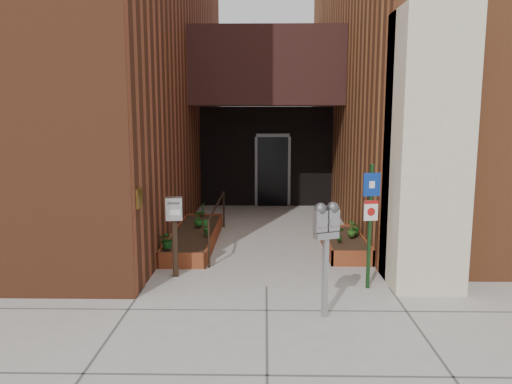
{
  "coord_description": "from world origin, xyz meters",
  "views": [
    {
      "loc": [
        -0.03,
        -7.8,
        2.8
      ],
      "look_at": [
        -0.2,
        1.8,
        1.28
      ],
      "focal_mm": 35.0,
      "sensor_mm": 36.0,
      "label": 1
    }
  ],
  "objects": [
    {
      "name": "payment_dropbox",
      "position": [
        -1.57,
        0.5,
        1.0
      ],
      "size": [
        0.3,
        0.24,
        1.39
      ],
      "color": "black",
      "rests_on": "ground"
    },
    {
      "name": "handrail",
      "position": [
        -1.05,
        2.65,
        0.75
      ],
      "size": [
        0.04,
        3.34,
        0.9
      ],
      "color": "black",
      "rests_on": "ground"
    },
    {
      "name": "planter_left",
      "position": [
        -1.55,
        2.7,
        0.13
      ],
      "size": [
        0.9,
        3.6,
        0.3
      ],
      "color": "maroon",
      "rests_on": "ground"
    },
    {
      "name": "ground",
      "position": [
        0.0,
        0.0,
        0.0
      ],
      "size": [
        80.0,
        80.0,
        0.0
      ],
      "primitive_type": "plane",
      "color": "#9E9991",
      "rests_on": "ground"
    },
    {
      "name": "shrub_right_a",
      "position": [
        1.75,
        2.17,
        0.46
      ],
      "size": [
        0.23,
        0.23,
        0.32
      ],
      "primitive_type": "imported",
      "rotation": [
        0.0,
        0.0,
        1.23
      ],
      "color": "#285719",
      "rests_on": "planter_right"
    },
    {
      "name": "shrub_left_a",
      "position": [
        -1.85,
        1.23,
        0.47
      ],
      "size": [
        0.37,
        0.37,
        0.34
      ],
      "primitive_type": "imported",
      "rotation": [
        0.0,
        0.0,
        0.2
      ],
      "color": "#175119",
      "rests_on": "planter_left"
    },
    {
      "name": "sign_post",
      "position": [
        1.64,
        -0.04,
        1.24
      ],
      "size": [
        0.27,
        0.09,
        2.02
      ],
      "color": "#133615",
      "rests_on": "ground"
    },
    {
      "name": "parking_meter",
      "position": [
        0.8,
        -1.2,
        1.25
      ],
      "size": [
        0.37,
        0.26,
        1.62
      ],
      "color": "#949396",
      "rests_on": "ground"
    },
    {
      "name": "planter_right",
      "position": [
        1.6,
        2.2,
        0.13
      ],
      "size": [
        0.8,
        2.2,
        0.3
      ],
      "color": "maroon",
      "rests_on": "ground"
    },
    {
      "name": "shrub_left_d",
      "position": [
        -1.58,
        4.3,
        0.46
      ],
      "size": [
        0.21,
        0.21,
        0.32
      ],
      "primitive_type": "imported",
      "rotation": [
        0.0,
        0.0,
        5.0
      ],
      "color": "#23601B",
      "rests_on": "planter_left"
    },
    {
      "name": "shrub_right_b",
      "position": [
        1.44,
        1.77,
        0.46
      ],
      "size": [
        0.23,
        0.23,
        0.31
      ],
      "primitive_type": "imported",
      "rotation": [
        0.0,
        0.0,
        2.61
      ],
      "color": "#1A4F16",
      "rests_on": "planter_right"
    },
    {
      "name": "shrub_left_b",
      "position": [
        -1.25,
        2.29,
        0.46
      ],
      "size": [
        0.25,
        0.25,
        0.32
      ],
      "primitive_type": "imported",
      "rotation": [
        0.0,
        0.0,
        2.35
      ],
      "color": "#1A5E1F",
      "rests_on": "planter_left"
    },
    {
      "name": "architecture",
      "position": [
        -0.18,
        6.89,
        4.98
      ],
      "size": [
        20.0,
        14.6,
        10.0
      ],
      "color": "brown",
      "rests_on": "ground"
    },
    {
      "name": "shrub_right_c",
      "position": [
        1.85,
        2.37,
        0.45
      ],
      "size": [
        0.36,
        0.36,
        0.3
      ],
      "primitive_type": "imported",
      "rotation": [
        0.0,
        0.0,
        4.28
      ],
      "color": "#1B5E1E",
      "rests_on": "planter_right"
    },
    {
      "name": "shrub_left_c",
      "position": [
        -1.52,
        3.07,
        0.47
      ],
      "size": [
        0.23,
        0.23,
        0.35
      ],
      "primitive_type": "imported",
      "rotation": [
        0.0,
        0.0,
        3.35
      ],
      "color": "#1D631C",
      "rests_on": "planter_left"
    }
  ]
}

